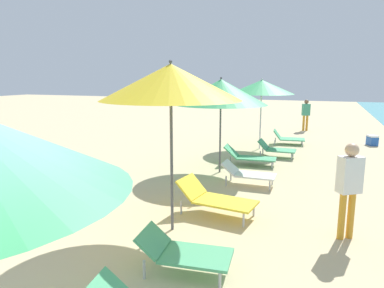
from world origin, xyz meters
The scene contains 12 objects.
umbrella_second centered at (0.16, 3.69, 2.56)m, with size 2.34×2.34×2.92m.
lounger_second_shoreside centered at (0.66, 4.60, 0.34)m, with size 1.57×0.86×0.68m.
lounger_second_inland centered at (0.87, 2.44, 0.32)m, with size 1.31×0.76×0.58m.
umbrella_third centered at (-0.13, 7.65, 2.24)m, with size 2.54×2.54×2.65m.
lounger_third_shoreside centered at (0.47, 8.74, 0.27)m, with size 1.59×0.68×0.59m.
lounger_third_inland centered at (0.86, 6.72, 0.31)m, with size 1.31×0.60×0.57m.
umbrella_farthest centered at (0.34, 11.35, 2.28)m, with size 2.34×2.34×2.60m.
lounger_farthest_shoreside centered at (1.22, 12.65, 0.26)m, with size 1.26×0.80×0.57m.
lounger_farthest_inland centered at (1.09, 10.12, 0.29)m, with size 1.22×0.64×0.57m.
person_walking_near centered at (1.66, 16.66, 0.93)m, with size 0.42×0.35×1.54m.
person_walking_mid centered at (2.99, 4.38, 0.98)m, with size 0.42×0.38×1.62m.
cooler_box centered at (4.36, 13.59, 0.20)m, with size 0.44×0.51×0.39m.
Camera 1 is at (2.54, -1.65, 2.65)m, focal length 33.00 mm.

